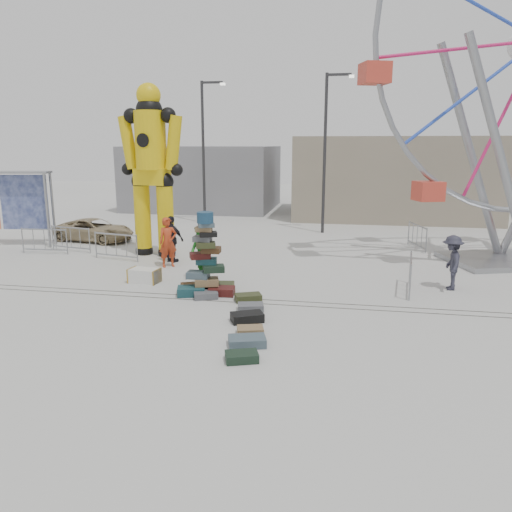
% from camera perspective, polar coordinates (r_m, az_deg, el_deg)
% --- Properties ---
extents(ground, '(90.00, 90.00, 0.00)m').
position_cam_1_polar(ground, '(14.54, -7.09, -5.76)').
color(ground, '#9E9E99').
rests_on(ground, ground).
extents(track_line_near, '(40.00, 0.04, 0.01)m').
position_cam_1_polar(track_line_near, '(15.09, -6.41, -5.04)').
color(track_line_near, '#47443F').
rests_on(track_line_near, ground).
extents(track_line_far, '(40.00, 0.04, 0.01)m').
position_cam_1_polar(track_line_far, '(15.45, -5.99, -4.60)').
color(track_line_far, '#47443F').
rests_on(track_line_far, ground).
extents(building_right, '(12.00, 8.00, 5.00)m').
position_cam_1_polar(building_right, '(33.32, 15.31, 8.69)').
color(building_right, gray).
rests_on(building_right, ground).
extents(building_left, '(10.00, 8.00, 4.40)m').
position_cam_1_polar(building_left, '(36.68, -5.91, 8.92)').
color(building_left, gray).
rests_on(building_left, ground).
extents(lamp_post_right, '(1.41, 0.25, 8.00)m').
position_cam_1_polar(lamp_post_right, '(26.17, 8.09, 12.37)').
color(lamp_post_right, '#2D2D30').
rests_on(lamp_post_right, ground).
extents(lamp_post_left, '(1.41, 0.25, 8.00)m').
position_cam_1_polar(lamp_post_left, '(29.29, -5.88, 12.45)').
color(lamp_post_left, '#2D2D30').
rests_on(lamp_post_left, ground).
extents(suitcase_tower, '(1.88, 1.65, 2.57)m').
position_cam_1_polar(suitcase_tower, '(15.57, -5.73, -1.72)').
color(suitcase_tower, '#19444B').
rests_on(suitcase_tower, ground).
extents(crash_test_dummy, '(2.85, 1.25, 7.15)m').
position_cam_1_polar(crash_test_dummy, '(21.01, -11.84, 10.23)').
color(crash_test_dummy, black).
rests_on(crash_test_dummy, ground).
extents(steamer_trunk, '(1.06, 0.69, 0.47)m').
position_cam_1_polar(steamer_trunk, '(17.25, -12.63, -2.21)').
color(steamer_trunk, silver).
rests_on(steamer_trunk, ground).
extents(row_case_0, '(0.88, 0.72, 0.22)m').
position_cam_1_polar(row_case_0, '(14.90, -0.89, -4.77)').
color(row_case_0, '#363C1E').
rests_on(row_case_0, ground).
extents(row_case_1, '(0.80, 0.63, 0.20)m').
position_cam_1_polar(row_case_1, '(14.08, -0.61, -5.86)').
color(row_case_1, '#575A5F').
rests_on(row_case_1, ground).
extents(row_case_2, '(0.96, 0.80, 0.24)m').
position_cam_1_polar(row_case_2, '(13.23, -1.01, -7.01)').
color(row_case_2, black).
rests_on(row_case_2, ground).
extents(row_case_3, '(0.73, 0.60, 0.19)m').
position_cam_1_polar(row_case_3, '(12.39, -0.66, -8.53)').
color(row_case_3, olive).
rests_on(row_case_3, ground).
extents(row_case_4, '(0.98, 0.76, 0.21)m').
position_cam_1_polar(row_case_4, '(11.73, -1.02, -9.72)').
color(row_case_4, '#465964').
rests_on(row_case_4, ground).
extents(row_case_5, '(0.81, 0.66, 0.20)m').
position_cam_1_polar(row_case_5, '(10.96, -1.63, -11.44)').
color(row_case_5, black).
rests_on(row_case_5, ground).
extents(barricade_dummy_a, '(2.00, 0.19, 1.10)m').
position_cam_1_polar(barricade_dummy_a, '(22.97, -23.01, 1.58)').
color(barricade_dummy_a, gray).
rests_on(barricade_dummy_a, ground).
extents(barricade_dummy_b, '(1.98, 0.48, 1.10)m').
position_cam_1_polar(barricade_dummy_b, '(23.05, -20.41, 1.83)').
color(barricade_dummy_b, gray).
rests_on(barricade_dummy_b, ground).
extents(barricade_dummy_c, '(1.98, 0.49, 1.10)m').
position_cam_1_polar(barricade_dummy_c, '(20.79, -15.71, 1.05)').
color(barricade_dummy_c, gray).
rests_on(barricade_dummy_c, ground).
extents(barricade_wheel_front, '(0.33, 2.00, 1.10)m').
position_cam_1_polar(barricade_wheel_front, '(16.48, 17.21, -2.04)').
color(barricade_wheel_front, gray).
rests_on(barricade_wheel_front, ground).
extents(barricade_wheel_back, '(0.61, 1.96, 1.10)m').
position_cam_1_polar(barricade_wheel_back, '(23.34, 17.93, 2.14)').
color(barricade_wheel_back, gray).
rests_on(barricade_wheel_back, ground).
extents(pedestrian_red, '(0.83, 0.77, 1.89)m').
position_cam_1_polar(pedestrian_red, '(19.12, -10.02, 1.56)').
color(pedestrian_red, '#AC3618').
rests_on(pedestrian_red, ground).
extents(pedestrian_green, '(1.18, 1.13, 1.91)m').
position_cam_1_polar(pedestrian_green, '(16.97, -6.27, 0.30)').
color(pedestrian_green, '#1B6C1C').
rests_on(pedestrian_green, ground).
extents(pedestrian_black, '(1.16, 0.73, 1.83)m').
position_cam_1_polar(pedestrian_black, '(19.87, -9.61, 1.90)').
color(pedestrian_black, black).
rests_on(pedestrian_black, ground).
extents(pedestrian_grey, '(0.71, 1.17, 1.77)m').
position_cam_1_polar(pedestrian_grey, '(17.07, 21.47, -0.70)').
color(pedestrian_grey, '#262633').
rests_on(pedestrian_grey, ground).
extents(parked_suv, '(4.08, 2.39, 1.07)m').
position_cam_1_polar(parked_suv, '(25.22, -18.00, 2.85)').
color(parked_suv, '#9D8A65').
rests_on(parked_suv, ground).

